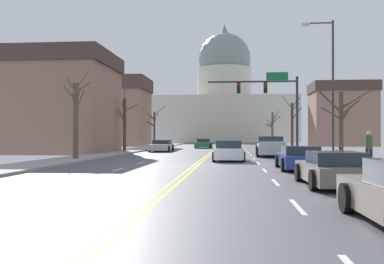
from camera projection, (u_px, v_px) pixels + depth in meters
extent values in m
cube|color=#4E4E53|center=(196.00, 166.00, 24.06)|extent=(14.00, 180.00, 0.06)
cube|color=yellow|center=(194.00, 165.00, 24.07)|extent=(0.10, 176.40, 0.00)
cube|color=yellow|center=(198.00, 165.00, 24.05)|extent=(0.10, 176.40, 0.00)
cube|color=silver|center=(297.00, 206.00, 10.10)|extent=(0.12, 2.20, 0.00)
cube|color=silver|center=(275.00, 182.00, 15.27)|extent=(0.12, 2.20, 0.00)
cube|color=silver|center=(265.00, 170.00, 20.45)|extent=(0.12, 2.20, 0.00)
cube|color=silver|center=(258.00, 163.00, 25.63)|extent=(0.12, 2.20, 0.00)
cube|color=silver|center=(254.00, 159.00, 30.81)|extent=(0.12, 2.20, 0.00)
cube|color=silver|center=(251.00, 155.00, 35.98)|extent=(0.12, 2.20, 0.00)
cube|color=silver|center=(249.00, 153.00, 41.16)|extent=(0.12, 2.20, 0.00)
cube|color=silver|center=(247.00, 151.00, 46.34)|extent=(0.12, 2.20, 0.00)
cube|color=silver|center=(245.00, 149.00, 51.52)|extent=(0.12, 2.20, 0.00)
cube|color=silver|center=(244.00, 148.00, 56.69)|extent=(0.12, 2.20, 0.00)
cube|color=silver|center=(243.00, 147.00, 61.87)|extent=(0.12, 2.20, 0.00)
cube|color=silver|center=(242.00, 146.00, 67.05)|extent=(0.12, 2.20, 0.00)
cube|color=silver|center=(242.00, 145.00, 72.22)|extent=(0.12, 2.20, 0.00)
cube|color=silver|center=(241.00, 145.00, 77.40)|extent=(0.12, 2.20, 0.00)
cube|color=silver|center=(241.00, 144.00, 82.58)|extent=(0.12, 2.20, 0.00)
cube|color=silver|center=(240.00, 143.00, 87.76)|extent=(0.12, 2.20, 0.00)
cube|color=silver|center=(9.00, 202.00, 10.75)|extent=(0.12, 2.20, 0.00)
cube|color=silver|center=(82.00, 180.00, 15.93)|extent=(0.12, 2.20, 0.00)
cube|color=silver|center=(119.00, 169.00, 21.10)|extent=(0.12, 2.20, 0.00)
cube|color=silver|center=(141.00, 163.00, 26.28)|extent=(0.12, 2.20, 0.00)
cube|color=silver|center=(156.00, 158.00, 31.46)|extent=(0.12, 2.20, 0.00)
cube|color=silver|center=(167.00, 155.00, 36.64)|extent=(0.12, 2.20, 0.00)
cube|color=silver|center=(175.00, 152.00, 41.81)|extent=(0.12, 2.20, 0.00)
cube|color=silver|center=(182.00, 151.00, 46.99)|extent=(0.12, 2.20, 0.00)
cube|color=silver|center=(187.00, 149.00, 52.17)|extent=(0.12, 2.20, 0.00)
cube|color=silver|center=(191.00, 148.00, 57.34)|extent=(0.12, 2.20, 0.00)
cube|color=silver|center=(194.00, 147.00, 62.52)|extent=(0.12, 2.20, 0.00)
cube|color=silver|center=(197.00, 146.00, 67.70)|extent=(0.12, 2.20, 0.00)
cube|color=silver|center=(200.00, 145.00, 72.88)|extent=(0.12, 2.20, 0.00)
cube|color=silver|center=(202.00, 144.00, 78.05)|extent=(0.12, 2.20, 0.00)
cube|color=silver|center=(204.00, 144.00, 83.23)|extent=(0.12, 2.20, 0.00)
cube|color=silver|center=(205.00, 143.00, 88.41)|extent=(0.12, 2.20, 0.00)
cube|color=gray|center=(355.00, 165.00, 23.27)|extent=(3.00, 180.00, 0.14)
cube|color=gray|center=(48.00, 163.00, 24.86)|extent=(3.00, 180.00, 0.14)
cylinder|color=#28282D|center=(297.00, 115.00, 37.87)|extent=(0.22, 0.22, 6.63)
cylinder|color=#28282D|center=(252.00, 82.00, 38.26)|extent=(7.80, 0.16, 0.16)
cube|color=black|center=(265.00, 88.00, 38.14)|extent=(0.32, 0.28, 0.92)
sphere|color=red|center=(266.00, 84.00, 37.99)|extent=(0.22, 0.22, 0.22)
sphere|color=#332B05|center=(266.00, 88.00, 37.99)|extent=(0.22, 0.22, 0.22)
sphere|color=black|center=(266.00, 91.00, 37.98)|extent=(0.22, 0.22, 0.22)
cube|color=black|center=(239.00, 88.00, 38.36)|extent=(0.32, 0.28, 0.92)
sphere|color=red|center=(239.00, 85.00, 38.21)|extent=(0.22, 0.22, 0.22)
sphere|color=#332B05|center=(239.00, 88.00, 38.20)|extent=(0.22, 0.22, 0.22)
sphere|color=black|center=(239.00, 91.00, 38.20)|extent=(0.22, 0.22, 0.22)
cube|color=#146033|center=(277.00, 76.00, 38.08)|extent=(1.90, 0.06, 0.70)
cylinder|color=#333338|center=(333.00, 90.00, 26.95)|extent=(0.14, 0.14, 8.65)
cylinder|color=#333338|center=(319.00, 23.00, 27.06)|extent=(1.68, 0.09, 0.09)
cube|color=#B2B2AD|center=(305.00, 25.00, 27.14)|extent=(0.56, 0.24, 0.16)
cube|color=beige|center=(225.00, 120.00, 107.40)|extent=(34.14, 19.82, 10.85)
cylinder|color=beige|center=(224.00, 83.00, 107.46)|extent=(13.36, 13.36, 7.29)
sphere|color=gray|center=(224.00, 59.00, 107.51)|extent=(12.89, 12.89, 12.89)
cone|color=gray|center=(224.00, 29.00, 107.56)|extent=(1.80, 1.80, 2.40)
cube|color=#ADB2B7|center=(271.00, 149.00, 34.29)|extent=(2.28, 5.74, 0.77)
cube|color=#1E2833|center=(270.00, 140.00, 35.08)|extent=(1.97, 2.00, 0.57)
cube|color=#ADB2B7|center=(273.00, 143.00, 31.54)|extent=(1.90, 0.17, 0.22)
cylinder|color=black|center=(257.00, 150.00, 36.11)|extent=(0.31, 0.81, 0.80)
cylinder|color=black|center=(283.00, 150.00, 35.84)|extent=(0.31, 0.81, 0.80)
cylinder|color=black|center=(258.00, 152.00, 32.73)|extent=(0.31, 0.81, 0.80)
cylinder|color=black|center=(286.00, 152.00, 32.46)|extent=(0.31, 0.81, 0.80)
cube|color=silver|center=(229.00, 153.00, 28.20)|extent=(1.87, 4.42, 0.68)
cube|color=#232D38|center=(229.00, 144.00, 27.90)|extent=(1.62, 2.09, 0.48)
cylinder|color=black|center=(215.00, 155.00, 29.63)|extent=(0.23, 0.64, 0.64)
cylinder|color=black|center=(242.00, 155.00, 29.49)|extent=(0.23, 0.64, 0.64)
cylinder|color=black|center=(214.00, 157.00, 26.92)|extent=(0.23, 0.64, 0.64)
cylinder|color=black|center=(243.00, 157.00, 26.77)|extent=(0.23, 0.64, 0.64)
cube|color=navy|center=(299.00, 160.00, 21.09)|extent=(1.81, 4.55, 0.57)
cube|color=#232D38|center=(300.00, 150.00, 20.70)|extent=(1.58, 2.23, 0.42)
cylinder|color=black|center=(278.00, 161.00, 22.57)|extent=(0.22, 0.64, 0.64)
cylinder|color=black|center=(313.00, 161.00, 22.39)|extent=(0.22, 0.64, 0.64)
cylinder|color=black|center=(283.00, 165.00, 19.78)|extent=(0.22, 0.64, 0.64)
cylinder|color=black|center=(324.00, 165.00, 19.60)|extent=(0.22, 0.64, 0.64)
cube|color=#6B6056|center=(333.00, 172.00, 14.22)|extent=(1.80, 4.40, 0.56)
cube|color=#232D38|center=(336.00, 158.00, 13.81)|extent=(1.56, 2.05, 0.41)
cylinder|color=black|center=(299.00, 172.00, 15.65)|extent=(0.23, 0.64, 0.64)
cylinder|color=black|center=(348.00, 173.00, 15.51)|extent=(0.23, 0.64, 0.64)
cylinder|color=black|center=(314.00, 180.00, 12.94)|extent=(0.23, 0.64, 0.64)
cylinder|color=black|center=(374.00, 181.00, 12.80)|extent=(0.23, 0.64, 0.64)
cylinder|color=black|center=(347.00, 198.00, 9.26)|extent=(0.23, 0.64, 0.64)
cube|color=silver|center=(162.00, 147.00, 44.10)|extent=(1.87, 4.65, 0.60)
cube|color=#232D38|center=(162.00, 142.00, 44.43)|extent=(1.64, 2.28, 0.42)
cylinder|color=black|center=(169.00, 149.00, 42.57)|extent=(0.22, 0.64, 0.64)
cylinder|color=black|center=(150.00, 149.00, 42.75)|extent=(0.22, 0.64, 0.64)
cylinder|color=black|center=(173.00, 148.00, 45.44)|extent=(0.22, 0.64, 0.64)
cylinder|color=black|center=(155.00, 148.00, 45.62)|extent=(0.22, 0.64, 0.64)
cube|color=#1E7247|center=(203.00, 144.00, 56.17)|extent=(1.88, 4.50, 0.61)
cube|color=#232D38|center=(204.00, 140.00, 56.49)|extent=(1.62, 1.96, 0.45)
cylinder|color=black|center=(210.00, 146.00, 54.69)|extent=(0.23, 0.64, 0.64)
cylinder|color=black|center=(195.00, 146.00, 54.89)|extent=(0.23, 0.64, 0.64)
cylinder|color=black|center=(211.00, 145.00, 57.44)|extent=(0.23, 0.64, 0.64)
cylinder|color=black|center=(198.00, 145.00, 57.64)|extent=(0.23, 0.64, 0.64)
cube|color=#8C6656|center=(45.00, 111.00, 40.54)|extent=(12.16, 9.10, 7.89)
cube|color=#47332D|center=(45.00, 61.00, 40.57)|extent=(12.65, 9.46, 1.41)
cube|color=#8C6656|center=(106.00, 119.00, 67.69)|extent=(12.68, 8.58, 8.47)
cube|color=#47332D|center=(106.00, 85.00, 67.72)|extent=(13.19, 8.92, 2.07)
cube|color=#8C6656|center=(342.00, 119.00, 65.85)|extent=(8.97, 7.10, 8.10)
cube|color=#47332D|center=(342.00, 88.00, 65.89)|extent=(9.33, 7.39, 1.50)
cylinder|color=#4C3D2D|center=(341.00, 126.00, 26.24)|extent=(0.27, 0.27, 4.15)
cylinder|color=#4C3D2D|center=(331.00, 113.00, 25.98)|extent=(1.38, 0.76, 0.77)
cylinder|color=#4C3D2D|center=(346.00, 114.00, 25.79)|extent=(0.46, 1.00, 0.99)
cylinder|color=#4C3D2D|center=(356.00, 99.00, 26.07)|extent=(1.71, 0.29, 1.00)
cylinder|color=#4C3D2D|center=(350.00, 107.00, 26.18)|extent=(1.14, 0.14, 0.94)
cylinder|color=#4C3D2D|center=(353.00, 101.00, 25.82)|extent=(1.29, 0.87, 0.95)
cylinder|color=#4C3D2D|center=(330.00, 102.00, 26.60)|extent=(1.27, 0.74, 1.39)
cylinder|color=brown|center=(76.00, 121.00, 28.32)|extent=(0.35, 0.35, 4.92)
cylinder|color=brown|center=(70.00, 94.00, 28.42)|extent=(0.91, 0.17, 1.09)
cylinder|color=brown|center=(78.00, 96.00, 28.66)|extent=(0.17, 0.74, 1.11)
cylinder|color=brown|center=(80.00, 100.00, 28.75)|extent=(0.34, 0.95, 1.45)
cylinder|color=brown|center=(74.00, 100.00, 27.97)|extent=(0.12, 0.79, 0.77)
cylinder|color=brown|center=(83.00, 87.00, 28.83)|extent=(0.74, 1.14, 0.82)
cylinder|color=brown|center=(82.00, 80.00, 28.57)|extent=(0.77, 0.62, 1.32)
cylinder|color=brown|center=(71.00, 85.00, 28.12)|extent=(0.54, 0.57, 0.97)
cylinder|color=brown|center=(272.00, 132.00, 64.62)|extent=(0.29, 0.29, 4.09)
cylinder|color=brown|center=(276.00, 120.00, 64.11)|extent=(1.04, 1.04, 1.10)
cylinder|color=brown|center=(274.00, 118.00, 64.50)|extent=(0.60, 0.37, 0.94)
cylinder|color=brown|center=(271.00, 125.00, 64.23)|extent=(0.66, 0.95, 1.07)
cylinder|color=brown|center=(273.00, 126.00, 65.21)|extent=(0.41, 1.26, 1.18)
cylinder|color=brown|center=(269.00, 125.00, 64.73)|extent=(0.90, 0.24, 0.68)
cylinder|color=brown|center=(272.00, 124.00, 64.90)|extent=(0.16, 0.61, 0.89)
cylinder|color=brown|center=(269.00, 126.00, 64.52)|extent=(1.02, 0.40, 0.60)
cylinder|color=#423328|center=(154.00, 129.00, 59.42)|extent=(0.27, 0.27, 4.73)
cylinder|color=#423328|center=(151.00, 116.00, 59.43)|extent=(0.93, 0.20, 0.76)
cylinder|color=#423328|center=(156.00, 118.00, 58.90)|extent=(0.74, 1.10, 1.26)
cylinder|color=#423328|center=(150.00, 124.00, 59.11)|extent=(1.09, 0.85, 0.79)
cylinder|color=#423328|center=(152.00, 118.00, 59.06)|extent=(0.55, 0.85, 0.57)
cylinder|color=#423328|center=(151.00, 123.00, 59.13)|extent=(0.96, 0.76, 0.66)
cylinder|color=#423328|center=(160.00, 111.00, 59.53)|extent=(1.52, 0.40, 1.36)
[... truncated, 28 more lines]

